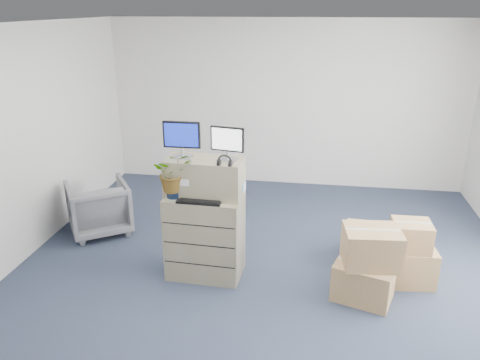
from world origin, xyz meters
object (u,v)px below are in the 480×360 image
monitor_left (182,138)px  office_chair (99,205)px  potted_plant (173,177)px  water_bottle (216,183)px  monitor_right (227,142)px  filing_cabinet_lower (205,236)px  keyboard (200,201)px

monitor_left → office_chair: bearing=151.1°
potted_plant → office_chair: potted_plant is taller
monitor_left → potted_plant: bearing=-115.3°
water_bottle → office_chair: 2.11m
monitor_left → water_bottle: monitor_left is taller
monitor_right → office_chair: monitor_right is taller
filing_cabinet_lower → office_chair: 1.90m
potted_plant → office_chair: 1.88m
potted_plant → office_chair: bearing=145.8°
monitor_left → monitor_right: monitor_left is taller
keyboard → filing_cabinet_lower: bearing=88.3°
filing_cabinet_lower → keyboard: bearing=-90.8°
monitor_right → office_chair: 2.45m
keyboard → potted_plant: bearing=171.3°
keyboard → office_chair: 2.06m
office_chair → keyboard: bearing=115.3°
potted_plant → filing_cabinet_lower: bearing=17.9°
filing_cabinet_lower → water_bottle: size_ratio=3.64×
monitor_right → water_bottle: 0.52m
potted_plant → monitor_right: bearing=13.8°
filing_cabinet_lower → water_bottle: (0.12, 0.08, 0.63)m
water_bottle → office_chair: size_ratio=0.34×
monitor_left → water_bottle: (0.36, 0.03, -0.52)m
filing_cabinet_lower → monitor_right: monitor_right is taller
keyboard → water_bottle: (0.13, 0.24, 0.12)m
monitor_right → keyboard: 0.70m
filing_cabinet_lower → monitor_right: bearing=11.2°
filing_cabinet_lower → keyboard: (-0.01, -0.15, 0.51)m
monitor_right → filing_cabinet_lower: bearing=-160.4°
filing_cabinet_lower → office_chair: (-1.70, 0.84, -0.10)m
potted_plant → keyboard: bearing=-10.3°
water_bottle → filing_cabinet_lower: bearing=-145.8°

